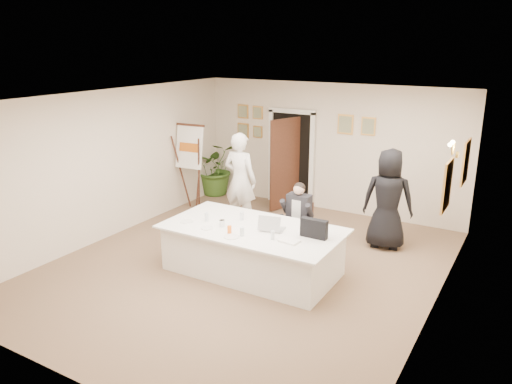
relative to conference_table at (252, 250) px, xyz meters
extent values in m
plane|color=brown|center=(-0.20, 0.13, -0.39)|extent=(7.00, 7.00, 0.00)
cube|color=white|center=(-0.20, 0.13, 2.41)|extent=(6.00, 7.00, 0.02)
cube|color=beige|center=(-0.20, 3.63, 1.01)|extent=(6.00, 0.10, 2.80)
cube|color=beige|center=(-0.20, -3.37, 1.01)|extent=(6.00, 0.10, 2.80)
cube|color=beige|center=(-3.20, 0.13, 1.01)|extent=(0.10, 7.00, 2.80)
cube|color=beige|center=(2.80, 0.13, 1.01)|extent=(0.10, 7.00, 2.80)
cube|color=black|center=(-1.10, 3.60, 0.66)|extent=(0.92, 0.06, 2.10)
cube|color=white|center=(-1.62, 3.57, 0.66)|extent=(0.10, 0.06, 2.20)
cube|color=white|center=(-0.58, 3.57, 0.66)|extent=(0.10, 0.06, 2.20)
cube|color=#341C10|center=(-1.05, 3.18, 0.64)|extent=(0.33, 0.81, 2.02)
cube|color=white|center=(0.00, 0.00, -0.02)|extent=(2.68, 1.34, 0.75)
cube|color=white|center=(0.00, 0.00, 0.37)|extent=(2.86, 1.52, 0.03)
cube|color=white|center=(-2.82, 2.05, 1.03)|extent=(0.67, 0.24, 0.92)
imported|color=white|center=(-1.31, 1.73, 0.57)|extent=(0.71, 0.48, 1.93)
imported|color=black|center=(1.57, 2.13, 0.53)|extent=(0.99, 0.74, 1.84)
imported|color=#33571D|center=(-3.00, 3.33, 0.27)|extent=(1.57, 1.55, 1.32)
cube|color=black|center=(1.02, 0.11, 0.53)|extent=(0.42, 0.12, 0.29)
cube|color=white|center=(0.78, -0.23, 0.40)|extent=(0.31, 0.24, 0.03)
cylinder|color=white|center=(-1.07, -0.33, 0.39)|extent=(0.25, 0.25, 0.01)
cylinder|color=white|center=(-0.60, -0.40, 0.39)|extent=(0.25, 0.25, 0.01)
cylinder|color=white|center=(-0.07, -0.51, 0.39)|extent=(0.28, 0.28, 0.01)
cylinder|color=silver|center=(-0.81, -0.13, 0.45)|extent=(0.08, 0.08, 0.14)
cylinder|color=silver|center=(0.04, -0.39, 0.45)|extent=(0.07, 0.07, 0.14)
cylinder|color=silver|center=(0.52, -0.28, 0.45)|extent=(0.07, 0.07, 0.14)
cylinder|color=silver|center=(-0.33, 0.22, 0.45)|extent=(0.08, 0.08, 0.14)
cylinder|color=orange|center=(-0.17, -0.41, 0.45)|extent=(0.09, 0.09, 0.13)
cylinder|color=silver|center=(-0.44, -0.21, 0.44)|extent=(0.11, 0.11, 0.11)
camera|label=1|loc=(3.83, -6.42, 3.23)|focal=35.00mm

